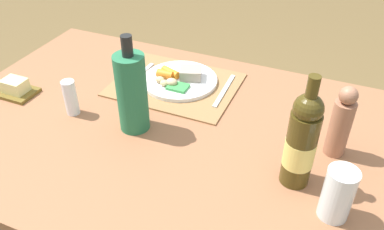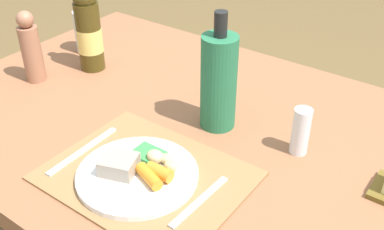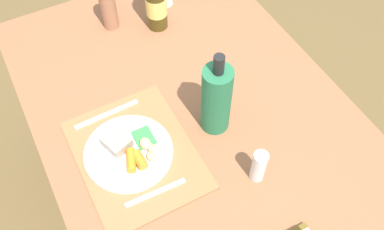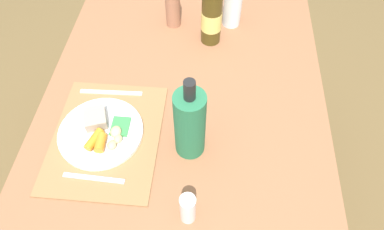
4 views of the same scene
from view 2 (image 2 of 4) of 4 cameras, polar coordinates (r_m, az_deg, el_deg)
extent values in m
cube|color=#935C3C|center=(1.23, -0.95, -1.80)|extent=(1.43, 0.97, 0.05)
cylinder|color=#31251A|center=(2.02, -8.27, 0.86)|extent=(0.07, 0.07, 0.67)
cube|color=#966A40|center=(1.04, -5.63, -7.46)|extent=(0.43, 0.34, 0.01)
cylinder|color=white|center=(1.03, -6.75, -7.35)|extent=(0.27, 0.27, 0.01)
cube|color=#A2917F|center=(1.02, -9.01, -6.09)|extent=(0.09, 0.09, 0.04)
cylinder|color=orange|center=(0.99, -5.34, -7.55)|extent=(0.08, 0.05, 0.03)
cylinder|color=orange|center=(0.99, -4.01, -7.05)|extent=(0.06, 0.03, 0.03)
ellipsoid|color=#D3B582|center=(1.04, -4.58, -5.11)|extent=(0.04, 0.03, 0.03)
ellipsoid|color=tan|center=(1.04, -3.22, -5.41)|extent=(0.03, 0.03, 0.02)
ellipsoid|color=tan|center=(1.02, -2.63, -6.27)|extent=(0.03, 0.03, 0.02)
cube|color=#399247|center=(1.06, -5.43, -4.78)|extent=(0.07, 0.06, 0.01)
cube|color=silver|center=(1.12, -13.30, -4.29)|extent=(0.02, 0.22, 0.00)
cube|color=silver|center=(0.96, 0.95, -10.60)|extent=(0.02, 0.18, 0.00)
cylinder|color=silver|center=(1.60, -13.00, 9.99)|extent=(0.07, 0.07, 0.14)
cylinder|color=silver|center=(1.61, -12.88, 9.08)|extent=(0.07, 0.07, 0.08)
cylinder|color=#A4694D|center=(1.45, -19.14, 7.11)|extent=(0.06, 0.06, 0.17)
sphere|color=#A4694D|center=(1.41, -19.94, 11.04)|extent=(0.05, 0.05, 0.05)
cylinder|color=#266C45|center=(1.14, 3.31, 4.00)|extent=(0.09, 0.09, 0.24)
cylinder|color=black|center=(1.07, 3.57, 11.14)|extent=(0.03, 0.03, 0.06)
cylinder|color=white|center=(1.10, 13.28, -1.97)|extent=(0.04, 0.04, 0.12)
cylinder|color=#453712|center=(1.47, -12.54, 9.42)|extent=(0.08, 0.08, 0.21)
cylinder|color=#EED267|center=(1.47, -12.49, 9.04)|extent=(0.08, 0.08, 0.07)
camera|label=1|loc=(1.99, 3.97, 35.27)|focal=37.25mm
camera|label=3|loc=(0.62, 91.43, 57.04)|focal=39.69mm
camera|label=4|loc=(0.93, 48.81, 40.32)|focal=32.06mm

